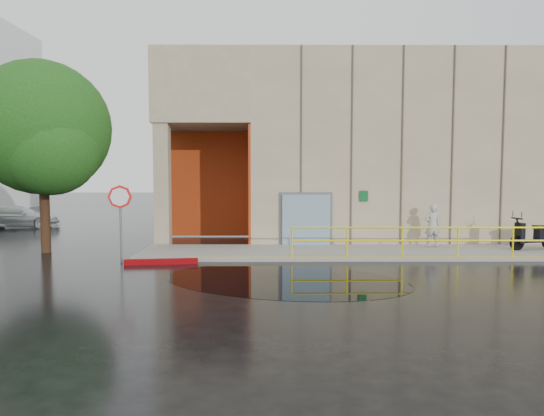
# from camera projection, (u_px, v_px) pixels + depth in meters

# --- Properties ---
(ground) EXTENTS (120.00, 120.00, 0.00)m
(ground) POSITION_uv_depth(u_px,v_px,m) (315.00, 282.00, 13.47)
(ground) COLOR black
(ground) RESTS_ON ground
(sidewalk) EXTENTS (20.00, 3.00, 0.15)m
(sidewalk) POSITION_uv_depth(u_px,v_px,m) (411.00, 252.00, 17.98)
(sidewalk) COLOR gray
(sidewalk) RESTS_ON ground
(building) EXTENTS (20.00, 10.17, 8.00)m
(building) POSITION_uv_depth(u_px,v_px,m) (397.00, 149.00, 24.15)
(building) COLOR gray
(building) RESTS_ON ground
(guardrail) EXTENTS (9.56, 0.06, 1.03)m
(guardrail) POSITION_uv_depth(u_px,v_px,m) (430.00, 241.00, 16.59)
(guardrail) COLOR yellow
(guardrail) RESTS_ON sidewalk
(person) EXTENTS (0.61, 0.41, 1.67)m
(person) POSITION_uv_depth(u_px,v_px,m) (432.00, 226.00, 18.70)
(person) COLOR #AAA9AE
(person) RESTS_ON sidewalk
(scooter) EXTENTS (1.92, 0.92, 1.46)m
(scooter) POSITION_uv_depth(u_px,v_px,m) (534.00, 227.00, 18.04)
(scooter) COLOR black
(scooter) RESTS_ON sidewalk
(stop_sign) EXTENTS (0.77, 0.25, 2.61)m
(stop_sign) POSITION_uv_depth(u_px,v_px,m) (120.00, 206.00, 16.18)
(stop_sign) COLOR slate
(stop_sign) RESTS_ON ground
(red_curb) EXTENTS (2.41, 0.44, 0.18)m
(red_curb) POSITION_uv_depth(u_px,v_px,m) (161.00, 262.00, 16.00)
(red_curb) COLOR #7F0307
(red_curb) RESTS_ON ground
(puddle) EXTENTS (8.02, 6.23, 0.01)m
(puddle) POSITION_uv_depth(u_px,v_px,m) (284.00, 280.00, 13.65)
(puddle) COLOR black
(puddle) RESTS_ON ground
(car_c) EXTENTS (4.40, 2.41, 1.21)m
(car_c) POSITION_uv_depth(u_px,v_px,m) (19.00, 217.00, 26.52)
(car_c) COLOR silver
(car_c) RESTS_ON ground
(tree_near) EXTENTS (5.00, 5.00, 7.19)m
(tree_near) POSITION_uv_depth(u_px,v_px,m) (44.00, 133.00, 17.95)
(tree_near) COLOR #311E10
(tree_near) RESTS_ON ground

